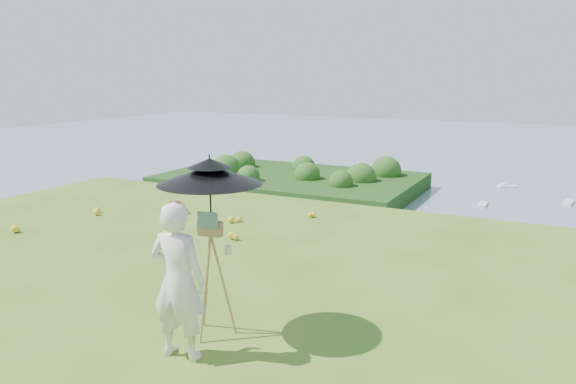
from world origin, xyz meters
The scene contains 12 objects.
ground centered at (0.00, 0.00, 0.00)m, with size 14.00×14.00×0.00m, color #396A1E.
shoreline_tier centered at (0.00, 75.00, -36.00)m, with size 170.00×28.00×8.00m, color gray.
bay_water centered at (0.00, 240.00, -34.00)m, with size 700.00×700.00×0.00m, color slate.
peninsula centered at (-75.00, 155.00, -29.00)m, with size 90.00×60.00×12.00m, color black, non-canonical shape.
slope_trees centered at (0.00, 35.00, -15.00)m, with size 110.00×50.00×6.00m, color #1F4B16, non-canonical shape.
harbor_town centered at (0.00, 75.00, -29.50)m, with size 110.00×22.00×5.00m, color beige, non-canonical shape.
moored_boats centered at (-12.50, 161.00, -33.65)m, with size 140.00×140.00×0.70m, color white, non-canonical shape.
wildflowers centered at (0.00, 0.25, 0.06)m, with size 10.00×10.50×0.12m, color yellow, non-canonical shape.
painter centered at (1.84, -0.76, 0.87)m, with size 0.63×0.42×1.73m, color white.
field_easel centered at (1.84, -0.14, 0.75)m, with size 0.57×0.57×1.50m, color #AD8A48, non-canonical shape.
sun_umbrella centered at (1.84, -0.11, 1.68)m, with size 1.19×1.19×0.91m, color black, non-canonical shape.
painter_cap centered at (1.84, -0.76, 1.69)m, with size 0.20×0.24×0.10m, color #C86E7C, non-canonical shape.
Camera 1 is at (5.42, -5.24, 3.01)m, focal length 35.00 mm.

